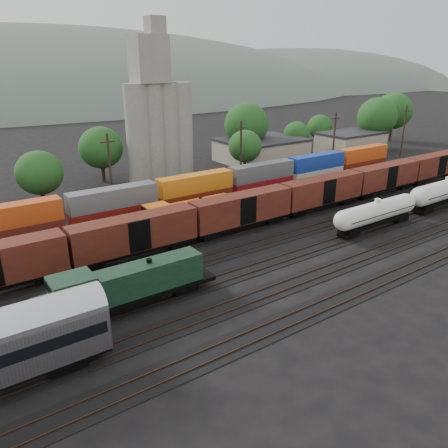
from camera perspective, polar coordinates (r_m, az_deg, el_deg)
ground at (r=56.15m, az=5.87°, el=-2.31°), size 600.00×600.00×0.00m
tracks at (r=56.13m, az=5.87°, el=-2.26°), size 180.00×33.20×0.20m
green_locomotive at (r=40.82m, az=-13.39°, el=-8.02°), size 16.98×3.00×4.50m
tank_car_a at (r=62.48m, az=19.26°, el=1.42°), size 15.69×2.81×4.11m
tank_car_b at (r=76.75m, az=27.06°, el=3.93°), size 17.35×3.11×4.55m
orange_locomotive at (r=59.38m, az=-5.27°, el=1.37°), size 15.87×2.64×3.97m
boxcar_string at (r=58.31m, az=2.34°, el=1.94°), size 169.00×2.90×4.20m
container_wall at (r=61.02m, az=-12.62°, el=1.92°), size 164.53×2.60×5.80m
grain_silo at (r=84.41m, az=-8.53°, el=13.21°), size 13.40×5.00×29.00m
industrial_sheds at (r=86.79m, az=-6.02°, el=7.68°), size 119.38×17.26×5.10m
tree_band at (r=85.82m, az=-9.66°, el=10.69°), size 163.88×21.34×14.17m
utility_poles at (r=71.54m, az=-5.56°, el=7.94°), size 122.20×0.36×12.00m
distant_hills at (r=307.42m, az=-24.16°, el=10.87°), size 860.00×286.00×130.00m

